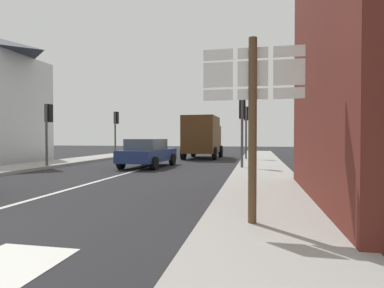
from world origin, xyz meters
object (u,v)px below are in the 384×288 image
Objects in this scene: sedan_far at (148,153)px; traffic_light_far_left at (116,124)px; traffic_light_near_left at (48,121)px; traffic_light_near_right at (242,118)px; delivery_truck at (203,136)px; route_sign_post at (253,111)px; traffic_light_far_right at (246,121)px.

traffic_light_far_left is at bearing 126.22° from sedan_far.
traffic_light_near_right is at bearing 5.52° from traffic_light_near_left.
delivery_truck is 1.56× the size of traffic_light_near_left.
traffic_light_near_left is at bearing 138.76° from route_sign_post.
delivery_truck is 1.45× the size of traffic_light_far_left.
traffic_light_far_right reaches higher than traffic_light_far_left.
traffic_light_near_left is (-6.45, -8.75, 0.74)m from delivery_truck.
traffic_light_far_right is 1.07× the size of traffic_light_near_right.
sedan_far is 0.86× the size of delivery_truck.
sedan_far is 7.72m from traffic_light_far_right.
delivery_truck is at bearing 53.59° from traffic_light_near_left.
traffic_light_far_left is 1.07× the size of traffic_light_near_left.
traffic_light_far_right is 6.16m from traffic_light_near_right.
traffic_light_near_right is (4.87, -0.48, 1.71)m from sedan_far.
delivery_truck is 6.57m from traffic_light_far_left.
traffic_light_far_left is 7.95m from traffic_light_near_left.
delivery_truck is at bearing 152.70° from traffic_light_far_right.
traffic_light_near_left is at bearing -126.41° from delivery_truck.
traffic_light_far_right is at bearing 92.09° from route_sign_post.
route_sign_post is 0.89× the size of traffic_light_far_right.
traffic_light_near_right reaches higher than delivery_truck.
delivery_truck is 18.13m from route_sign_post.
traffic_light_far_left is at bearing 144.01° from traffic_light_near_right.
route_sign_post is 0.92× the size of traffic_light_far_left.
traffic_light_far_right is 1.11× the size of traffic_light_near_left.
traffic_light_near_right reaches higher than sedan_far.
traffic_light_far_right reaches higher than traffic_light_near_right.
delivery_truck is 10.90m from traffic_light_near_left.
traffic_light_near_right is at bearing -90.00° from traffic_light_far_right.
traffic_light_near_right is (-0.59, 9.91, 0.47)m from route_sign_post.
traffic_light_near_right is at bearing -67.69° from delivery_truck.
traffic_light_far_right is (4.87, 5.68, 1.89)m from sedan_far.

